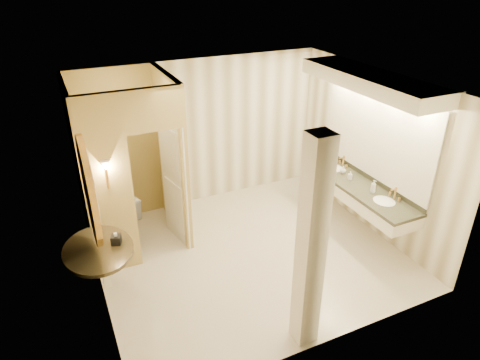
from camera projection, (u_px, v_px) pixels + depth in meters
name	position (u px, v px, depth m)	size (l,w,h in m)	color
floor	(249.00, 253.00, 6.83)	(4.50, 4.50, 0.00)	beige
ceiling	(251.00, 86.00, 5.59)	(4.50, 4.50, 0.00)	white
wall_back	(202.00, 133.00, 7.82)	(4.50, 0.02, 2.70)	white
wall_front	(331.00, 254.00, 4.60)	(4.50, 0.02, 2.70)	white
wall_left	(89.00, 212.00, 5.37)	(0.02, 4.00, 2.70)	white
wall_right	(372.00, 152.00, 7.05)	(0.02, 4.00, 2.70)	white
toilet_closet	(157.00, 164.00, 6.56)	(1.50, 1.55, 2.70)	#D4BB6F
wall_sconce	(105.00, 167.00, 5.66)	(0.14, 0.14, 0.42)	gold
vanity	(364.00, 141.00, 6.76)	(0.75, 2.60, 2.09)	white
console_shelf	(94.00, 217.00, 5.27)	(1.11, 1.11, 2.00)	black
pillar	(311.00, 247.00, 4.71)	(0.26, 0.26, 2.70)	white
tissue_box	(116.00, 240.00, 5.55)	(0.12, 0.12, 0.12)	black
toilet	(118.00, 216.00, 7.03)	(0.46, 0.81, 0.83)	white
soap_bottle_a	(350.00, 175.00, 7.19)	(0.06, 0.06, 0.14)	beige
soap_bottle_b	(343.00, 170.00, 7.39)	(0.10, 0.10, 0.13)	silver
soap_bottle_c	(373.00, 186.00, 6.76)	(0.08, 0.08, 0.22)	#C6B28C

